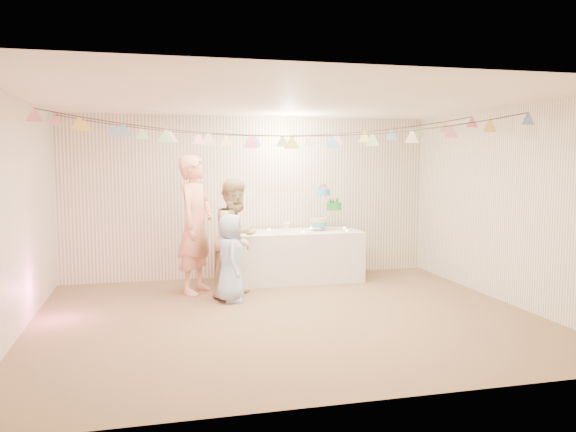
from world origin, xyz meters
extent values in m
plane|color=brown|center=(0.00, 0.00, 0.00)|extent=(6.00, 6.00, 0.00)
plane|color=white|center=(0.00, 0.00, 2.60)|extent=(6.00, 6.00, 0.00)
plane|color=white|center=(0.00, 2.50, 1.30)|extent=(6.00, 6.00, 0.00)
plane|color=white|center=(0.00, -2.50, 1.30)|extent=(6.00, 6.00, 0.00)
plane|color=white|center=(-3.00, 0.00, 1.30)|extent=(5.00, 5.00, 0.00)
plane|color=white|center=(3.00, 0.00, 1.30)|extent=(5.00, 5.00, 0.00)
cube|color=silver|center=(0.57, 1.98, 0.39)|extent=(2.10, 0.84, 0.79)
cylinder|color=white|center=(-0.03, 1.93, 0.76)|extent=(0.30, 0.30, 0.02)
imported|color=#ED987C|center=(-0.97, 1.53, 0.99)|extent=(0.77, 0.86, 1.97)
imported|color=tan|center=(-0.44, 1.21, 0.82)|extent=(1.01, 1.00, 1.64)
imported|color=#9AB6D9|center=(-0.57, 0.91, 0.59)|extent=(0.40, 0.59, 1.18)
cylinder|color=#FFD88C|center=(-0.23, 1.83, 0.80)|extent=(0.04, 0.04, 0.03)
cylinder|color=#FFD88C|center=(0.22, 2.16, 0.80)|extent=(0.04, 0.04, 0.03)
cylinder|color=#FFD88C|center=(0.67, 1.76, 0.80)|extent=(0.04, 0.04, 0.03)
cylinder|color=#FFD88C|center=(0.92, 2.20, 0.80)|extent=(0.04, 0.04, 0.03)
cylinder|color=#FFD88C|center=(1.39, 1.80, 0.80)|extent=(0.04, 0.04, 0.03)
cylinder|color=#FFD88C|center=(1.47, 2.13, 0.80)|extent=(0.04, 0.04, 0.03)
camera|label=1|loc=(-1.58, -6.48, 1.88)|focal=35.00mm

